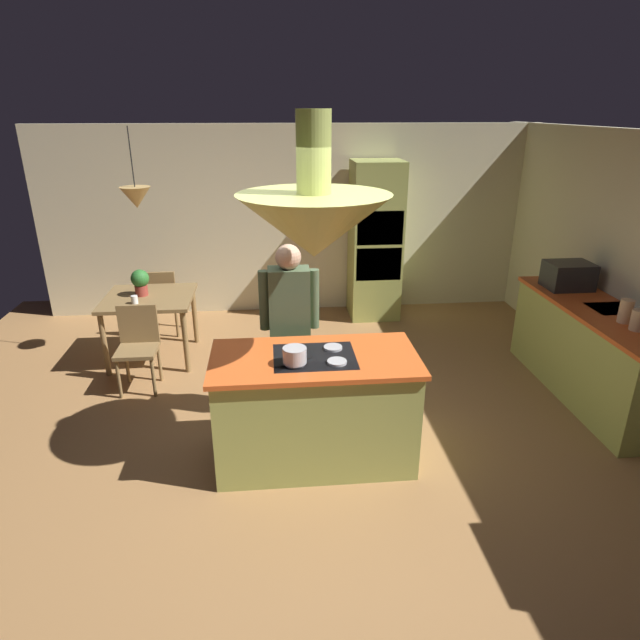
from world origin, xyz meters
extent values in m
plane|color=#9E7042|center=(0.00, 0.00, 0.00)|extent=(8.16, 8.16, 0.00)
cube|color=beige|center=(0.00, 3.45, 1.27)|extent=(6.80, 0.10, 2.55)
cube|color=#A8B259|center=(0.00, -0.20, 0.45)|extent=(1.57, 0.77, 0.90)
cube|color=#E05B23|center=(0.00, -0.20, 0.92)|extent=(1.63, 0.83, 0.04)
cube|color=black|center=(0.00, -0.20, 0.93)|extent=(0.64, 0.52, 0.01)
cylinder|color=#B2B2B7|center=(-0.16, -0.33, 0.95)|extent=(0.15, 0.15, 0.02)
cylinder|color=#B2B2B7|center=(0.16, -0.33, 0.95)|extent=(0.15, 0.15, 0.02)
cylinder|color=#B2B2B7|center=(-0.16, -0.07, 0.95)|extent=(0.15, 0.15, 0.02)
cylinder|color=#B2B2B7|center=(0.16, -0.07, 0.95)|extent=(0.15, 0.15, 0.02)
cube|color=#A8B259|center=(2.84, 0.60, 0.45)|extent=(0.62, 2.13, 0.90)
cube|color=#E05B23|center=(2.84, 0.60, 0.92)|extent=(0.66, 2.17, 0.04)
cube|color=#B2B2B7|center=(3.00, 0.60, 0.86)|extent=(0.48, 0.36, 0.16)
cube|color=#A8B259|center=(1.10, 3.05, 1.06)|extent=(0.66, 0.62, 2.11)
cube|color=black|center=(1.10, 2.76, 1.30)|extent=(0.60, 0.04, 0.44)
cube|color=black|center=(1.10, 2.76, 0.82)|extent=(0.60, 0.04, 0.44)
cube|color=olive|center=(-1.70, 1.90, 0.74)|extent=(0.98, 0.93, 0.04)
cylinder|color=olive|center=(-2.13, 1.49, 0.36)|extent=(0.06, 0.06, 0.72)
cylinder|color=olive|center=(-1.27, 1.49, 0.36)|extent=(0.06, 0.06, 0.72)
cylinder|color=olive|center=(-2.13, 2.31, 0.36)|extent=(0.06, 0.06, 0.72)
cylinder|color=olive|center=(-1.27, 2.31, 0.36)|extent=(0.06, 0.06, 0.72)
cylinder|color=tan|center=(-0.25, 0.48, 0.41)|extent=(0.14, 0.14, 0.82)
cylinder|color=tan|center=(-0.07, 0.48, 0.41)|extent=(0.14, 0.14, 0.82)
cube|color=#4C6042|center=(-0.16, 0.48, 1.14)|extent=(0.36, 0.22, 0.63)
cylinder|color=#4C6042|center=(-0.38, 0.48, 1.17)|extent=(0.09, 0.09, 0.54)
cylinder|color=#4C6042|center=(0.06, 0.48, 1.17)|extent=(0.09, 0.09, 0.54)
sphere|color=tan|center=(-0.16, 0.48, 1.55)|extent=(0.22, 0.22, 0.22)
cone|color=#A8B259|center=(0.00, -0.20, 1.96)|extent=(1.10, 1.10, 0.45)
cylinder|color=#A8B259|center=(0.00, -0.20, 2.46)|extent=(0.24, 0.24, 0.55)
cone|color=#E0B266|center=(-1.70, 1.90, 1.86)|extent=(0.32, 0.32, 0.22)
cylinder|color=black|center=(-1.70, 1.90, 2.27)|extent=(0.01, 0.01, 0.60)
cube|color=olive|center=(-1.70, 1.13, 0.44)|extent=(0.40, 0.40, 0.04)
cube|color=olive|center=(-1.70, 1.31, 0.66)|extent=(0.40, 0.04, 0.42)
cylinder|color=olive|center=(-1.87, 0.96, 0.21)|extent=(0.04, 0.04, 0.43)
cylinder|color=olive|center=(-1.53, 0.96, 0.21)|extent=(0.04, 0.04, 0.43)
cylinder|color=olive|center=(-1.87, 1.30, 0.21)|extent=(0.04, 0.04, 0.43)
cylinder|color=olive|center=(-1.53, 1.30, 0.21)|extent=(0.04, 0.04, 0.43)
cube|color=olive|center=(-1.70, 2.67, 0.44)|extent=(0.40, 0.40, 0.04)
cube|color=olive|center=(-1.70, 2.49, 0.66)|extent=(0.40, 0.04, 0.42)
cylinder|color=olive|center=(-1.53, 2.84, 0.21)|extent=(0.04, 0.04, 0.43)
cylinder|color=olive|center=(-1.87, 2.84, 0.21)|extent=(0.04, 0.04, 0.43)
cylinder|color=olive|center=(-1.53, 2.50, 0.21)|extent=(0.04, 0.04, 0.43)
cylinder|color=olive|center=(-1.87, 2.50, 0.21)|extent=(0.04, 0.04, 0.43)
cylinder|color=#99382D|center=(-1.78, 1.94, 0.82)|extent=(0.14, 0.14, 0.12)
sphere|color=#2D722D|center=(-1.78, 1.94, 0.96)|extent=(0.20, 0.20, 0.20)
cylinder|color=white|center=(-1.80, 1.67, 0.81)|extent=(0.07, 0.07, 0.09)
cylinder|color=#E0B78C|center=(2.84, 0.07, 1.03)|extent=(0.12, 0.12, 0.18)
cylinder|color=#E0B78C|center=(2.84, 0.25, 1.04)|extent=(0.12, 0.12, 0.21)
cube|color=#232326|center=(2.84, 1.24, 1.08)|extent=(0.46, 0.36, 0.28)
cylinder|color=#B2B2B7|center=(-0.16, -0.33, 1.02)|extent=(0.18, 0.18, 0.12)
camera|label=1|loc=(-0.31, -3.96, 2.75)|focal=30.09mm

